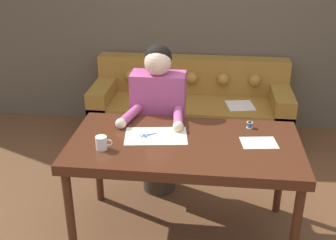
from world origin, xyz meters
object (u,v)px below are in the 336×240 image
(dining_table, at_px, (185,151))
(mug, at_px, (102,143))
(couch, at_px, (191,110))
(scissors, at_px, (150,135))
(person, at_px, (158,120))
(thread_spool, at_px, (250,125))

(dining_table, distance_m, mug, 0.57)
(couch, height_order, scissors, couch)
(couch, bearing_deg, scissors, -97.16)
(person, bearing_deg, mug, -110.66)
(dining_table, height_order, person, person)
(mug, height_order, thread_spool, mug)
(couch, bearing_deg, mug, -104.94)
(mug, bearing_deg, thread_spool, 23.86)
(couch, bearing_deg, thread_spool, -69.64)
(couch, distance_m, person, 1.14)
(person, bearing_deg, scissors, -89.19)
(person, bearing_deg, couch, 79.18)
(person, relative_size, mug, 11.39)
(scissors, distance_m, thread_spool, 0.73)
(scissors, bearing_deg, mug, -140.45)
(mug, bearing_deg, person, 69.34)
(person, xyz_separation_m, thread_spool, (0.71, -0.30, 0.13))
(couch, distance_m, scissors, 1.64)
(scissors, bearing_deg, dining_table, -15.90)
(dining_table, bearing_deg, scissors, 164.10)
(couch, distance_m, mug, 1.93)
(person, relative_size, thread_spool, 28.61)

